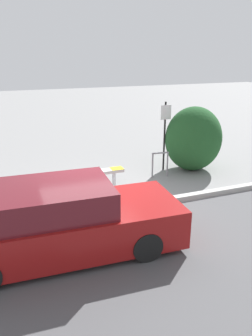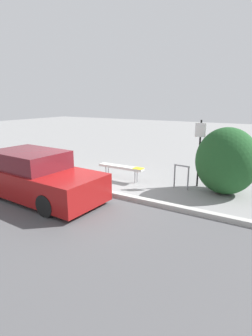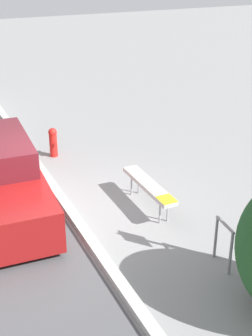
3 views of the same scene
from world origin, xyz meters
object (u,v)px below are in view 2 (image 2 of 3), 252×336
(bench, at_px, (121,167))
(fire_hydrant, at_px, (38,164))
(parked_car_near, at_px, (34,176))
(bike_rack, at_px, (181,174))
(sign_post, at_px, (199,147))

(bench, relative_size, fire_hydrant, 2.39)
(fire_hydrant, height_order, parked_car_near, parked_car_near)
(bike_rack, height_order, sign_post, sign_post)
(sign_post, relative_size, fire_hydrant, 3.01)
(bench, height_order, sign_post, sign_post)
(bike_rack, bearing_deg, sign_post, 52.55)
(bench, bearing_deg, bike_rack, 5.70)
(sign_post, xyz_separation_m, fire_hydrant, (-6.05, -1.74, -0.98))
(bench, xyz_separation_m, fire_hydrant, (-3.39, -1.00, -0.09))
(fire_hydrant, bearing_deg, parked_car_near, -43.08)
(bike_rack, distance_m, sign_post, 1.10)
(bench, distance_m, fire_hydrant, 3.54)
(fire_hydrant, bearing_deg, bike_rack, 12.16)
(sign_post, height_order, fire_hydrant, sign_post)
(fire_hydrant, xyz_separation_m, parked_car_near, (1.97, -1.84, 0.25))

